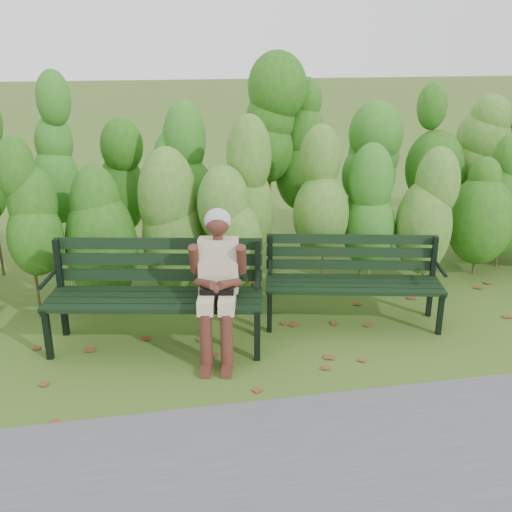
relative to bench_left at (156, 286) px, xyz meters
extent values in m
plane|color=#405D1D|center=(0.95, -0.23, -0.57)|extent=(80.00, 80.00, 0.00)
cylinder|color=#47381E|center=(-1.19, 1.07, -0.17)|extent=(0.03, 0.03, 0.80)
ellipsoid|color=#287521|center=(-1.19, 1.07, 0.47)|extent=(0.64, 0.64, 1.44)
cylinder|color=#47381E|center=(-0.58, 1.07, -0.17)|extent=(0.03, 0.03, 0.80)
ellipsoid|color=#287521|center=(-0.58, 1.07, 0.47)|extent=(0.64, 0.64, 1.44)
cylinder|color=#47381E|center=(0.03, 1.07, -0.17)|extent=(0.03, 0.03, 0.80)
ellipsoid|color=#287521|center=(0.03, 1.07, 0.47)|extent=(0.64, 0.64, 1.44)
cylinder|color=#47381E|center=(0.65, 1.07, -0.17)|extent=(0.03, 0.03, 0.80)
ellipsoid|color=#287521|center=(0.65, 1.07, 0.47)|extent=(0.64, 0.64, 1.44)
cylinder|color=#47381E|center=(1.26, 1.07, -0.17)|extent=(0.03, 0.03, 0.80)
ellipsoid|color=#287521|center=(1.26, 1.07, 0.47)|extent=(0.64, 0.64, 1.44)
cylinder|color=#47381E|center=(1.87, 1.07, -0.17)|extent=(0.03, 0.03, 0.80)
ellipsoid|color=#287521|center=(1.87, 1.07, 0.47)|extent=(0.64, 0.64, 1.44)
cylinder|color=#47381E|center=(2.48, 1.07, -0.17)|extent=(0.03, 0.03, 0.80)
ellipsoid|color=#287521|center=(2.48, 1.07, 0.47)|extent=(0.64, 0.64, 1.44)
cylinder|color=#47381E|center=(3.09, 1.07, -0.17)|extent=(0.03, 0.03, 0.80)
ellipsoid|color=#287521|center=(3.09, 1.07, 0.47)|extent=(0.64, 0.64, 1.44)
cylinder|color=#47381E|center=(3.71, 1.07, -0.17)|extent=(0.03, 0.03, 0.80)
ellipsoid|color=#287521|center=(3.71, 1.07, 0.47)|extent=(0.64, 0.64, 1.44)
cylinder|color=#47381E|center=(4.32, 1.07, -0.17)|extent=(0.03, 0.03, 0.80)
cylinder|color=#47381E|center=(-1.74, 2.07, -0.02)|extent=(0.04, 0.04, 1.10)
cylinder|color=#47381E|center=(-0.97, 2.07, -0.02)|extent=(0.04, 0.04, 1.10)
ellipsoid|color=#265016|center=(-0.97, 2.07, 0.86)|extent=(0.70, 0.70, 1.98)
cylinder|color=#47381E|center=(-0.20, 2.07, -0.02)|extent=(0.04, 0.04, 1.10)
ellipsoid|color=#265016|center=(-0.20, 2.07, 0.86)|extent=(0.70, 0.70, 1.98)
cylinder|color=#47381E|center=(0.57, 2.07, -0.02)|extent=(0.04, 0.04, 1.10)
ellipsoid|color=#265016|center=(0.57, 2.07, 0.86)|extent=(0.70, 0.70, 1.98)
cylinder|color=#47381E|center=(1.34, 2.07, -0.02)|extent=(0.04, 0.04, 1.10)
ellipsoid|color=#265016|center=(1.34, 2.07, 0.86)|extent=(0.70, 0.70, 1.98)
cylinder|color=#47381E|center=(2.10, 2.07, -0.02)|extent=(0.04, 0.04, 1.10)
ellipsoid|color=#265016|center=(2.10, 2.07, 0.86)|extent=(0.70, 0.70, 1.98)
cylinder|color=#47381E|center=(2.87, 2.07, -0.02)|extent=(0.04, 0.04, 1.10)
ellipsoid|color=#265016|center=(2.87, 2.07, 0.86)|extent=(0.70, 0.70, 1.98)
cylinder|color=#47381E|center=(3.64, 2.07, -0.02)|extent=(0.04, 0.04, 1.10)
ellipsoid|color=#265016|center=(3.64, 2.07, 0.86)|extent=(0.70, 0.70, 1.98)
cylinder|color=#47381E|center=(4.41, 2.07, -0.02)|extent=(0.04, 0.04, 1.10)
ellipsoid|color=#265016|center=(4.41, 2.07, 0.86)|extent=(0.70, 0.70, 1.98)
cube|color=brown|center=(0.14, 0.40, -0.57)|extent=(0.11, 0.11, 0.01)
cube|color=brown|center=(0.97, 0.32, -0.57)|extent=(0.10, 0.11, 0.01)
cube|color=brown|center=(1.69, -0.63, -0.57)|extent=(0.11, 0.11, 0.01)
cube|color=brown|center=(0.37, 0.34, -0.57)|extent=(0.09, 0.07, 0.01)
cube|color=brown|center=(2.09, 0.58, -0.57)|extent=(0.10, 0.09, 0.01)
cube|color=brown|center=(0.19, 0.00, -0.57)|extent=(0.11, 0.11, 0.01)
cube|color=brown|center=(3.45, 0.05, -0.57)|extent=(0.09, 0.11, 0.01)
cube|color=brown|center=(-1.09, -0.70, -0.57)|extent=(0.09, 0.07, 0.01)
cube|color=brown|center=(-0.53, -0.56, -0.57)|extent=(0.08, 0.10, 0.01)
cube|color=brown|center=(1.47, 0.16, -0.57)|extent=(0.11, 0.10, 0.01)
cube|color=brown|center=(3.15, -0.64, -0.57)|extent=(0.09, 0.07, 0.01)
cube|color=brown|center=(1.13, -0.10, -0.57)|extent=(0.09, 0.10, 0.01)
cube|color=brown|center=(3.19, -0.45, -0.57)|extent=(0.10, 0.11, 0.01)
cube|color=brown|center=(-1.00, 0.16, -0.57)|extent=(0.11, 0.11, 0.01)
cube|color=brown|center=(-0.92, 0.21, -0.57)|extent=(0.08, 0.10, 0.01)
cube|color=brown|center=(0.57, -0.02, -0.57)|extent=(0.11, 0.11, 0.01)
cube|color=brown|center=(1.07, -0.93, -0.57)|extent=(0.11, 0.11, 0.01)
cube|color=brown|center=(-0.75, -0.75, -0.57)|extent=(0.11, 0.11, 0.01)
cube|color=brown|center=(1.46, -1.11, -0.57)|extent=(0.11, 0.11, 0.01)
cube|color=brown|center=(-0.96, 0.53, -0.57)|extent=(0.11, 0.11, 0.01)
cube|color=brown|center=(2.98, -0.44, -0.57)|extent=(0.10, 0.11, 0.01)
cube|color=brown|center=(0.14, -0.74, -0.57)|extent=(0.11, 0.11, 0.01)
cube|color=brown|center=(-1.29, -0.70, -0.57)|extent=(0.11, 0.09, 0.01)
cube|color=brown|center=(-0.19, -1.01, -0.57)|extent=(0.11, 0.11, 0.01)
cube|color=brown|center=(2.08, -0.10, -0.57)|extent=(0.08, 0.10, 0.01)
cube|color=brown|center=(0.65, -0.32, -0.57)|extent=(0.11, 0.11, 0.01)
cube|color=brown|center=(1.78, -1.40, -0.57)|extent=(0.11, 0.10, 0.01)
cube|color=black|center=(-0.06, -0.31, -0.09)|extent=(1.92, 0.50, 0.04)
cube|color=black|center=(-0.04, -0.18, -0.09)|extent=(1.92, 0.50, 0.04)
cube|color=black|center=(-0.01, -0.05, -0.09)|extent=(1.92, 0.50, 0.04)
cube|color=black|center=(0.02, 0.08, -0.09)|extent=(1.92, 0.50, 0.04)
cube|color=black|center=(0.04, 0.18, 0.03)|extent=(1.91, 0.44, 0.11)
cube|color=black|center=(0.04, 0.20, 0.18)|extent=(1.91, 0.44, 0.11)
cube|color=black|center=(0.04, 0.21, 0.33)|extent=(1.91, 0.44, 0.11)
cube|color=black|center=(-0.97, -0.14, -0.33)|extent=(0.06, 0.06, 0.48)
cube|color=black|center=(-0.88, 0.31, -0.09)|extent=(0.06, 0.06, 0.97)
cube|color=black|center=(-0.93, 0.07, -0.11)|extent=(0.16, 0.54, 0.04)
cylinder|color=black|center=(-0.94, 0.02, 0.13)|extent=(0.12, 0.40, 0.04)
cube|color=black|center=(0.84, -0.51, -0.33)|extent=(0.06, 0.06, 0.48)
cube|color=black|center=(0.93, -0.06, -0.09)|extent=(0.06, 0.06, 0.97)
cube|color=black|center=(0.88, -0.30, -0.11)|extent=(0.16, 0.54, 0.04)
cylinder|color=black|center=(0.87, -0.35, 0.13)|extent=(0.12, 0.40, 0.04)
cube|color=black|center=(1.86, -0.17, -0.14)|extent=(1.69, 0.48, 0.04)
cube|color=black|center=(1.89, -0.05, -0.14)|extent=(1.69, 0.48, 0.04)
cube|color=black|center=(1.91, 0.07, -0.14)|extent=(1.69, 0.48, 0.04)
cube|color=black|center=(1.94, 0.18, -0.14)|extent=(1.69, 0.48, 0.04)
cube|color=black|center=(1.96, 0.27, -0.04)|extent=(1.68, 0.43, 0.10)
cube|color=black|center=(1.96, 0.28, 0.10)|extent=(1.68, 0.43, 0.10)
cube|color=black|center=(1.97, 0.30, 0.23)|extent=(1.68, 0.43, 0.10)
cube|color=black|center=(1.06, 0.00, -0.36)|extent=(0.06, 0.06, 0.43)
cube|color=black|center=(1.15, 0.40, -0.14)|extent=(0.06, 0.06, 0.86)
cube|color=black|center=(1.10, 0.19, -0.16)|extent=(0.15, 0.47, 0.04)
cylinder|color=black|center=(1.09, 0.14, 0.05)|extent=(0.11, 0.36, 0.03)
cube|color=black|center=(2.66, -0.36, -0.36)|extent=(0.06, 0.06, 0.43)
cube|color=black|center=(2.75, 0.04, -0.14)|extent=(0.06, 0.06, 0.86)
cube|color=black|center=(2.70, -0.17, -0.16)|extent=(0.15, 0.47, 0.04)
cylinder|color=black|center=(2.69, -0.22, 0.05)|extent=(0.11, 0.36, 0.03)
cube|color=beige|center=(0.42, -0.41, 0.00)|extent=(0.22, 0.43, 0.13)
cube|color=beige|center=(0.59, -0.45, 0.00)|extent=(0.22, 0.43, 0.13)
cylinder|color=#4B231A|center=(0.38, -0.58, -0.31)|extent=(0.13, 0.13, 0.52)
cylinder|color=#4B231A|center=(0.56, -0.61, -0.31)|extent=(0.13, 0.13, 0.52)
cube|color=#4B231A|center=(0.37, -0.65, -0.54)|extent=(0.13, 0.21, 0.06)
cube|color=#4B231A|center=(0.54, -0.69, -0.54)|extent=(0.13, 0.21, 0.06)
cube|color=beige|center=(0.56, -0.17, 0.23)|extent=(0.39, 0.31, 0.51)
cylinder|color=#4B231A|center=(0.55, -0.19, 0.49)|extent=(0.09, 0.09, 0.10)
sphere|color=#4B231A|center=(0.55, -0.20, 0.62)|extent=(0.21, 0.21, 0.21)
ellipsoid|color=gray|center=(0.55, -0.18, 0.64)|extent=(0.24, 0.23, 0.21)
cylinder|color=#4B231A|center=(0.34, -0.21, 0.31)|extent=(0.13, 0.22, 0.30)
cylinder|color=#4B231A|center=(0.74, -0.29, 0.31)|extent=(0.13, 0.22, 0.30)
cylinder|color=#4B231A|center=(0.41, -0.36, 0.13)|extent=(0.19, 0.27, 0.13)
cylinder|color=#4B231A|center=(0.62, -0.40, 0.13)|extent=(0.25, 0.23, 0.13)
sphere|color=#4B231A|center=(0.50, -0.43, 0.11)|extent=(0.11, 0.11, 0.11)
cube|color=black|center=(0.51, -0.42, 0.04)|extent=(0.31, 0.17, 0.16)
camera|label=1|loc=(-0.05, -5.13, 2.12)|focal=42.00mm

